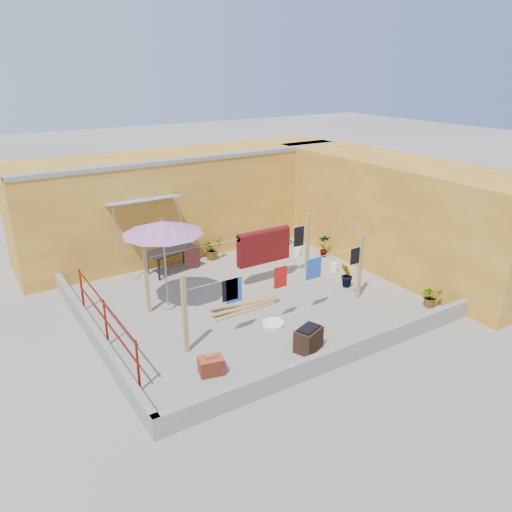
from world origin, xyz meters
The scene contains 21 objects.
ground centered at (0.00, 0.00, 0.00)m, with size 80.00×80.00×0.00m, color #9E998E.
wall_back centered at (0.50, 4.69, 1.61)m, with size 11.00×3.27×3.21m.
wall_right centered at (5.20, 0.00, 1.60)m, with size 2.40×9.00×3.20m, color gold.
parapet_front centered at (0.00, -3.58, 0.22)m, with size 8.30×0.16×0.44m, color gray.
parapet_left centered at (-4.08, 0.00, 0.22)m, with size 0.16×7.30×0.44m, color gray.
red_railing centered at (-3.85, -0.20, 0.72)m, with size 0.05×4.20×1.10m.
clothesline_rig centered at (0.74, 0.53, 1.04)m, with size 5.09×2.35×1.80m.
patio_umbrella centered at (-2.01, 0.77, 2.13)m, with size 2.42×2.42×2.38m.
outdoor_table centered at (-0.94, 2.92, 0.64)m, with size 1.63×1.03×0.71m.
brick_stack centered at (-2.44, -2.42, 0.18)m, with size 0.56×0.46×0.43m.
lumber_pile centered at (-0.40, -0.38, 0.06)m, with size 1.99×0.57×0.12m.
brazier centered at (-0.24, -2.76, 0.27)m, with size 0.71×0.59×0.55m.
white_basin centered at (-0.27, -1.46, 0.05)m, with size 0.54×0.54×0.09m.
water_jug_a centered at (3.15, 0.31, 0.14)m, with size 0.20×0.20×0.31m.
water_jug_b centered at (3.01, 1.94, 0.15)m, with size 0.21×0.21×0.33m.
green_hose centered at (3.48, 3.20, 0.03)m, with size 0.50×0.50×0.07m.
plant_back_a centered at (0.55, 3.20, 0.35)m, with size 0.63×0.55×0.70m, color #1D5618.
plant_back_b centered at (3.07, 2.98, 0.30)m, with size 0.33×0.33×0.59m, color #1D5618.
plant_right_a centered at (3.70, 1.44, 0.38)m, with size 0.40×0.27×0.76m, color #1D5618.
plant_right_b centered at (2.69, -0.75, 0.36)m, with size 0.39×0.32×0.72m, color #1D5618.
plant_right_c centered at (3.70, -2.80, 0.28)m, with size 0.51×0.44×0.57m, color #1D5618.
Camera 1 is at (-6.27, -10.10, 5.82)m, focal length 35.00 mm.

